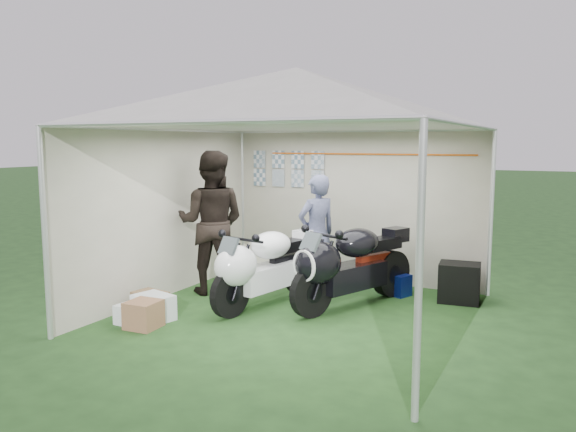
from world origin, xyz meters
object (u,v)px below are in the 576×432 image
person_dark_jacket (212,222)px  equipment_box (459,283)px  crate_1 (144,314)px  crate_2 (131,314)px  person_blue_jacket (317,233)px  canopy_tent (298,104)px  motorcycle_white (263,265)px  crate_0 (154,307)px  crate_3 (150,303)px  paddock_stand (395,284)px  motorcycle_black (348,263)px

person_dark_jacket → equipment_box: size_ratio=3.83×
person_dark_jacket → crate_1: size_ratio=5.74×
person_dark_jacket → crate_2: (-0.06, -1.60, -0.89)m
person_blue_jacket → canopy_tent: bearing=43.0°
motorcycle_white → person_dark_jacket: (-0.99, 0.28, 0.45)m
equipment_box → crate_0: (-3.14, -2.46, -0.11)m
motorcycle_white → crate_0: (-0.90, -1.08, -0.40)m
person_blue_jacket → person_dark_jacket: bearing=-28.7°
person_dark_jacket → crate_2: bearing=67.3°
equipment_box → crate_2: equipment_box is taller
person_blue_jacket → equipment_box: person_blue_jacket is taller
motorcycle_white → crate_1: size_ratio=5.72×
crate_2 → crate_3: crate_3 is taller
person_dark_jacket → person_blue_jacket: bearing=-170.5°
canopy_tent → crate_3: (-1.64, -0.82, -2.44)m
equipment_box → crate_0: bearing=-141.9°
crate_2 → equipment_box: bearing=39.6°
crate_1 → crate_2: size_ratio=1.12×
motorcycle_white → crate_1: motorcycle_white is taller
crate_1 → crate_3: crate_1 is taller
crate_0 → crate_1: (0.09, -0.28, 0.00)m
paddock_stand → crate_0: size_ratio=0.87×
paddock_stand → crate_1: size_ratio=1.14×
crate_1 → motorcycle_white: bearing=59.2°
paddock_stand → motorcycle_white: bearing=-135.5°
person_dark_jacket → crate_3: (-0.12, -1.18, -0.87)m
crate_1 → crate_2: bearing=170.9°
crate_1 → crate_3: size_ratio=0.85×
paddock_stand → crate_2: size_ratio=1.27×
motorcycle_black → person_dark_jacket: 2.03m
motorcycle_white → equipment_box: (2.23, 1.38, -0.29)m
person_blue_jacket → crate_1: 2.72m
equipment_box → crate_1: (-3.04, -2.74, -0.11)m
equipment_box → crate_3: 4.05m
person_dark_jacket → person_blue_jacket: size_ratio=1.20×
canopy_tent → motorcycle_black: size_ratio=2.80×
canopy_tent → motorcycle_white: bearing=171.8°
paddock_stand → crate_3: (-2.48, -2.25, -0.01)m
canopy_tent → motorcycle_white: canopy_tent is taller
paddock_stand → crate_3: paddock_stand is taller
person_dark_jacket → crate_0: (0.08, -1.36, -0.85)m
paddock_stand → person_dark_jacket: (-2.36, -1.07, 0.86)m
motorcycle_black → crate_3: (-2.11, -1.35, -0.45)m
canopy_tent → crate_3: size_ratio=13.74×
crate_2 → crate_3: 0.43m
canopy_tent → motorcycle_black: bearing=48.6°
motorcycle_black → crate_1: 2.60m
motorcycle_white → person_blue_jacket: 1.11m
person_blue_jacket → equipment_box: 2.05m
crate_1 → crate_3: bearing=122.8°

